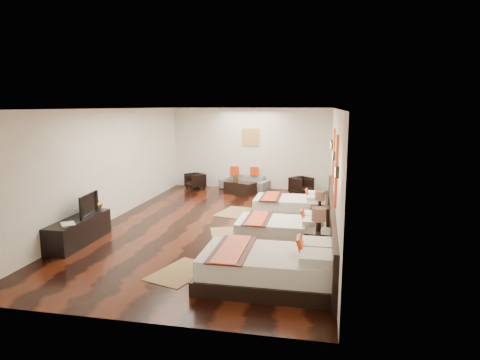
% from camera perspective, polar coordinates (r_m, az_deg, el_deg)
% --- Properties ---
extents(floor, '(5.50, 9.50, 0.01)m').
position_cam_1_polar(floor, '(10.31, -3.14, -6.09)').
color(floor, black).
rests_on(floor, ground).
extents(ceiling, '(5.50, 9.50, 0.01)m').
position_cam_1_polar(ceiling, '(9.90, -3.30, 9.67)').
color(ceiling, white).
rests_on(ceiling, floor).
extents(back_wall, '(5.50, 0.01, 2.80)m').
position_cam_1_polar(back_wall, '(14.62, 1.44, 4.31)').
color(back_wall, silver).
rests_on(back_wall, floor).
extents(left_wall, '(0.01, 9.50, 2.80)m').
position_cam_1_polar(left_wall, '(11.02, -17.22, 1.97)').
color(left_wall, silver).
rests_on(left_wall, floor).
extents(right_wall, '(0.01, 9.50, 2.80)m').
position_cam_1_polar(right_wall, '(9.70, 12.72, 1.13)').
color(right_wall, silver).
rests_on(right_wall, floor).
extents(headboard_panel, '(0.08, 6.60, 0.90)m').
position_cam_1_polar(headboard_panel, '(9.11, 12.35, -5.54)').
color(headboard_panel, black).
rests_on(headboard_panel, floor).
extents(bed_near, '(2.22, 1.39, 0.85)m').
position_cam_1_polar(bed_near, '(6.90, 4.02, -11.86)').
color(bed_near, black).
rests_on(bed_near, floor).
extents(bed_mid, '(1.94, 1.22, 0.74)m').
position_cam_1_polar(bed_mid, '(8.99, 5.80, -6.87)').
color(bed_mid, black).
rests_on(bed_mid, floor).
extents(bed_far, '(1.92, 1.21, 0.73)m').
position_cam_1_polar(bed_far, '(11.16, 6.92, -3.55)').
color(bed_far, black).
rests_on(bed_far, floor).
extents(nightstand_a, '(0.50, 0.50, 0.99)m').
position_cam_1_polar(nightstand_a, '(8.10, 10.55, -8.21)').
color(nightstand_a, black).
rests_on(nightstand_a, floor).
extents(nightstand_b, '(0.44, 0.44, 0.87)m').
position_cam_1_polar(nightstand_b, '(10.23, 10.73, -4.61)').
color(nightstand_b, black).
rests_on(nightstand_b, floor).
extents(jute_mat_near, '(1.08, 1.37, 0.01)m').
position_cam_1_polar(jute_mat_near, '(7.55, -8.03, -12.28)').
color(jute_mat_near, olive).
rests_on(jute_mat_near, floor).
extents(jute_mat_mid, '(1.10, 1.38, 0.01)m').
position_cam_1_polar(jute_mat_mid, '(9.49, -1.57, -7.46)').
color(jute_mat_mid, olive).
rests_on(jute_mat_mid, floor).
extents(jute_mat_far, '(0.99, 1.33, 0.01)m').
position_cam_1_polar(jute_mat_far, '(11.46, -0.72, -4.38)').
color(jute_mat_far, olive).
rests_on(jute_mat_far, floor).
extents(tv_console, '(0.50, 1.80, 0.55)m').
position_cam_1_polar(tv_console, '(9.49, -21.08, -6.47)').
color(tv_console, black).
rests_on(tv_console, floor).
extents(tv, '(0.19, 0.84, 0.48)m').
position_cam_1_polar(tv, '(9.52, -20.31, -3.17)').
color(tv, black).
rests_on(tv, tv_console).
extents(book, '(0.41, 0.42, 0.03)m').
position_cam_1_polar(book, '(8.95, -23.18, -5.66)').
color(book, black).
rests_on(book, tv_console).
extents(figurine, '(0.35, 0.35, 0.32)m').
position_cam_1_polar(figurine, '(9.97, -19.07, -2.98)').
color(figurine, brown).
rests_on(figurine, tv_console).
extents(sofa, '(1.84, 1.15, 0.50)m').
position_cam_1_polar(sofa, '(14.52, 0.62, -0.32)').
color(sofa, slate).
rests_on(sofa, floor).
extents(armchair_left, '(0.82, 0.82, 0.54)m').
position_cam_1_polar(armchair_left, '(14.81, -6.14, -0.10)').
color(armchair_left, black).
rests_on(armchair_left, floor).
extents(armchair_right, '(0.87, 0.87, 0.57)m').
position_cam_1_polar(armchair_right, '(13.91, 8.34, -0.74)').
color(armchair_right, black).
rests_on(armchair_right, floor).
extents(coffee_table, '(1.11, 0.83, 0.40)m').
position_cam_1_polar(coffee_table, '(13.78, 0.02, -1.09)').
color(coffee_table, black).
rests_on(coffee_table, floor).
extents(table_plant, '(0.30, 0.27, 0.29)m').
position_cam_1_polar(table_plant, '(13.70, -0.55, 0.31)').
color(table_plant, '#2A6421').
rests_on(table_plant, coffee_table).
extents(orange_panel_a, '(0.04, 0.40, 1.30)m').
position_cam_1_polar(orange_panel_a, '(7.77, 12.97, 1.19)').
color(orange_panel_a, '#D86014').
rests_on(orange_panel_a, right_wall).
extents(orange_panel_b, '(0.04, 0.40, 1.30)m').
position_cam_1_polar(orange_panel_b, '(9.95, 12.64, 3.10)').
color(orange_panel_b, '#D86014').
rests_on(orange_panel_b, right_wall).
extents(sconce_near, '(0.07, 0.12, 0.18)m').
position_cam_1_polar(sconce_near, '(6.66, 13.05, 1.05)').
color(sconce_near, black).
rests_on(sconce_near, right_wall).
extents(sconce_mid, '(0.07, 0.12, 0.18)m').
position_cam_1_polar(sconce_mid, '(8.84, 12.66, 3.23)').
color(sconce_mid, black).
rests_on(sconce_mid, right_wall).
extents(sconce_far, '(0.07, 0.12, 0.18)m').
position_cam_1_polar(sconce_far, '(11.03, 12.42, 4.55)').
color(sconce_far, black).
rests_on(sconce_far, right_wall).
extents(sconce_lounge, '(0.07, 0.12, 0.18)m').
position_cam_1_polar(sconce_lounge, '(11.93, 12.34, 4.95)').
color(sconce_lounge, black).
rests_on(sconce_lounge, right_wall).
extents(gold_artwork, '(0.60, 0.04, 0.60)m').
position_cam_1_polar(gold_artwork, '(14.57, 1.44, 5.87)').
color(gold_artwork, '#AD873F').
rests_on(gold_artwork, back_wall).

